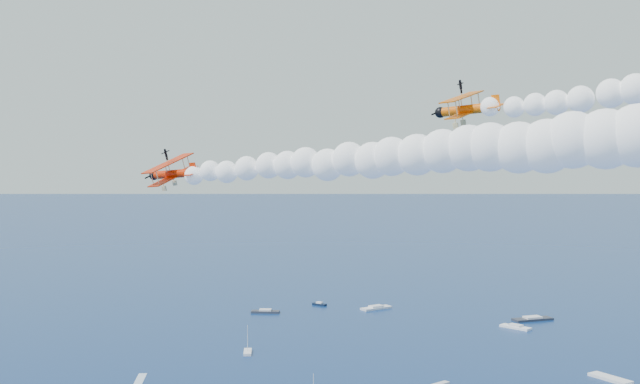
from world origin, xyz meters
The scene contains 3 objects.
biplane_lead centered at (18.28, 32.27, 59.55)m, with size 8.36×9.38×5.65m, color #DF5804, non-canonical shape.
biplane_trail centered at (-12.19, 14.45, 51.87)m, with size 7.40×8.30×5.00m, color red, non-canonical shape.
smoke_trail_trail centered at (15.45, 16.19, 53.96)m, with size 54.99×8.80×9.87m, color white, non-canonical shape.
Camera 1 is at (55.04, -56.46, 54.70)m, focal length 44.61 mm.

